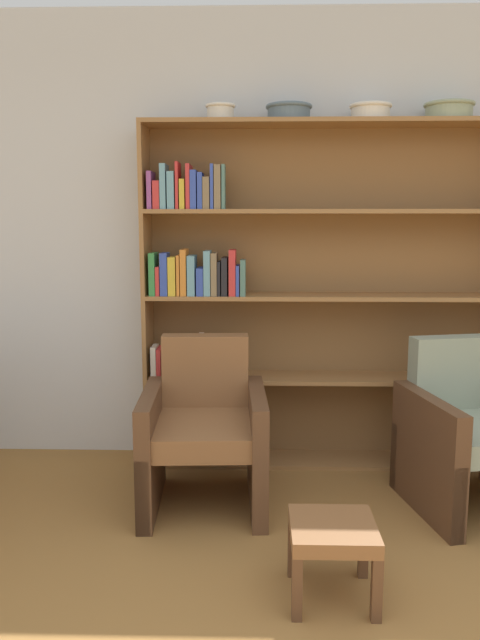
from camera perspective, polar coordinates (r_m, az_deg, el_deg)
The scene contains 9 objects.
wall_back at distance 3.96m, azimuth 8.04°, elevation 7.20°, with size 12.00×0.06×2.75m.
bookshelf at distance 3.81m, azimuth 5.17°, elevation 2.04°, with size 2.23×0.30×2.07m.
bowl_copper at distance 3.80m, azimuth -1.80°, elevation 18.51°, with size 0.18×0.18×0.09m.
bowl_stoneware at distance 3.80m, azimuth 4.49°, elevation 18.46°, with size 0.27×0.27×0.09m.
bowl_cream at distance 3.85m, azimuth 11.84°, elevation 18.19°, with size 0.24×0.24×0.09m.
bowl_brass at distance 3.95m, azimuth 18.56°, elevation 17.72°, with size 0.29×0.29×0.10m.
armchair_leather at distance 3.38m, azimuth -3.28°, elevation -10.07°, with size 0.67×0.71×0.87m.
armchair_cushioned at distance 3.55m, azimuth 20.46°, elevation -9.68°, with size 0.77×0.80×0.87m.
footstool at distance 2.65m, azimuth 8.48°, elevation -19.07°, with size 0.34×0.34×0.32m.
Camera 1 is at (-0.44, -1.25, 1.50)m, focal length 35.00 mm.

